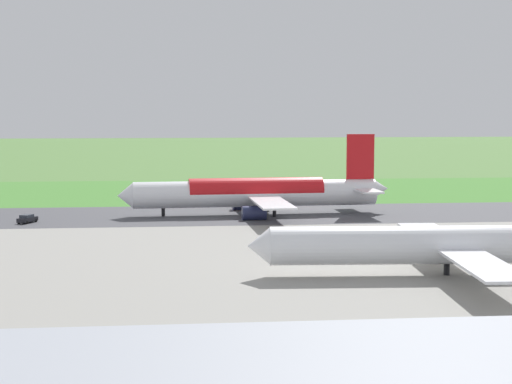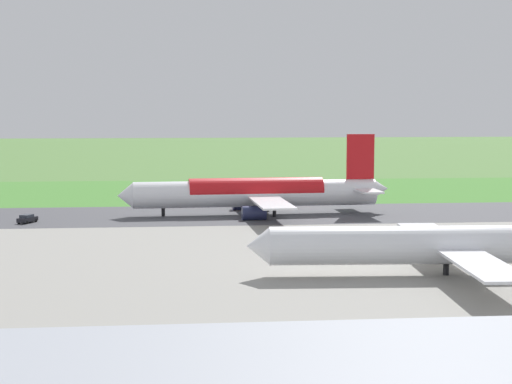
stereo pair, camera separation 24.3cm
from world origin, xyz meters
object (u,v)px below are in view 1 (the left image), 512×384
(airliner_main, at_px, (258,193))
(traffic_cone_orange, at_px, (235,193))
(no_stopping_sign, at_px, (251,188))
(airliner_parked_mid, at_px, (450,244))
(service_car_followme, at_px, (27,219))

(airliner_main, height_order, traffic_cone_orange, airliner_main)
(no_stopping_sign, bearing_deg, airliner_parked_mid, 99.68)
(airliner_parked_mid, distance_m, no_stopping_sign, 97.23)
(no_stopping_sign, distance_m, traffic_cone_orange, 5.02)
(no_stopping_sign, xyz_separation_m, traffic_cone_orange, (3.80, -2.98, -1.37))
(airliner_main, relative_size, airliner_parked_mid, 1.07)
(airliner_main, xyz_separation_m, airliner_parked_mid, (-18.29, 59.83, -0.32))
(airliner_parked_mid, xyz_separation_m, traffic_cone_orange, (20.15, -98.80, -3.75))
(airliner_main, bearing_deg, service_car_followme, 10.16)
(service_car_followme, bearing_deg, no_stopping_sign, -135.93)
(airliner_main, height_order, no_stopping_sign, airliner_main)
(airliner_main, distance_m, no_stopping_sign, 36.14)
(traffic_cone_orange, bearing_deg, airliner_main, 92.73)
(no_stopping_sign, bearing_deg, service_car_followme, 44.07)
(service_car_followme, relative_size, traffic_cone_orange, 8.30)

